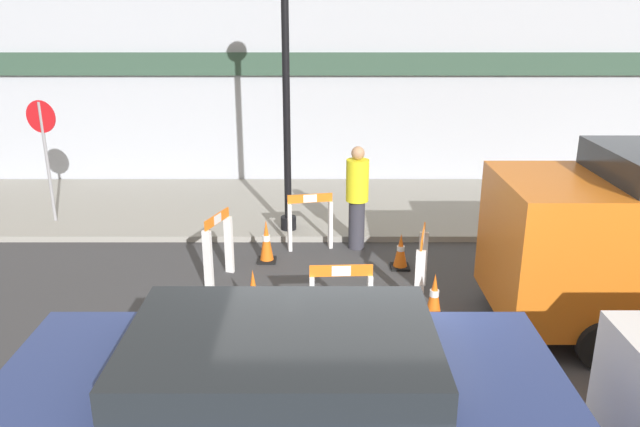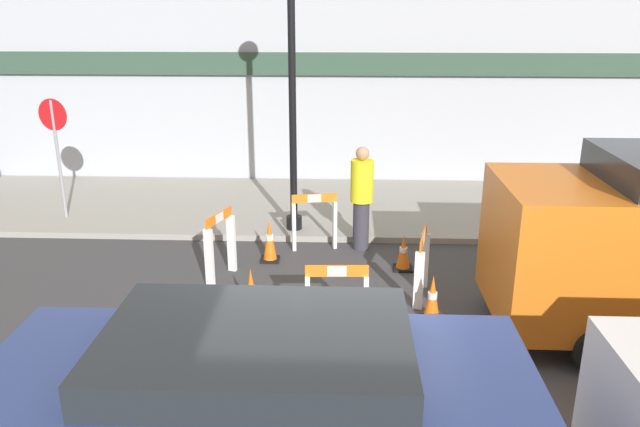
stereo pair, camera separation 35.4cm
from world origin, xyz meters
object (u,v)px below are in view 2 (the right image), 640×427
object	(u,v)px
streetlamp_post	(292,51)
stop_sign	(56,139)
person_worker	(362,195)
parked_car_1	(260,422)

from	to	relation	value
streetlamp_post	stop_sign	distance (m)	4.86
streetlamp_post	stop_sign	xyz separation A→B (m)	(-4.53, 0.49, -1.67)
streetlamp_post	person_worker	world-z (taller)	streetlamp_post
stop_sign	parked_car_1	size ratio (longest dim) A/B	0.56
stop_sign	parked_car_1	bearing A→B (deg)	135.85
parked_car_1	streetlamp_post	bearing A→B (deg)	92.53
parked_car_1	person_worker	bearing A→B (deg)	81.57
person_worker	parked_car_1	size ratio (longest dim) A/B	0.44
parked_car_1	stop_sign	bearing A→B (deg)	123.35
stop_sign	parked_car_1	xyz separation A→B (m)	(4.84, -7.35, -0.64)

